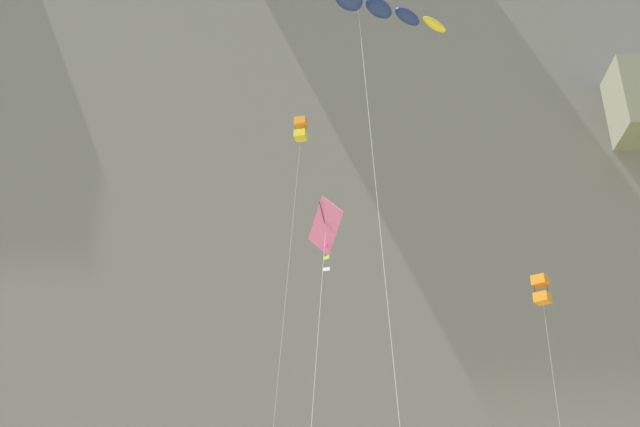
{
  "coord_description": "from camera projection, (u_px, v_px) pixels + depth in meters",
  "views": [
    {
      "loc": [
        2.3,
        0.02,
        3.8
      ],
      "look_at": [
        1.67,
        22.22,
        14.92
      ],
      "focal_mm": 42.49,
      "sensor_mm": 36.0,
      "label": 1
    }
  ],
  "objects": [
    {
      "name": "kite_windsock_mid_center",
      "position": [
        376.0,
        7.0,
        31.0
      ],
      "size": [
        5.23,
        8.34,
        26.12
      ],
      "color": "navy",
      "rests_on": "ground"
    },
    {
      "name": "kite_box_mid_right",
      "position": [
        541.0,
        291.0,
        35.9
      ],
      "size": [
        1.06,
        2.29,
        17.33
      ],
      "color": "orange",
      "rests_on": "ground"
    },
    {
      "name": "kite_diamond_upper_mid",
      "position": [
        325.0,
        234.0,
        27.38
      ],
      "size": [
        1.57,
        4.74,
        16.79
      ],
      "color": "pink",
      "rests_on": "ground"
    },
    {
      "name": "cliff_face",
      "position": [
        312.0,
        120.0,
        66.23
      ],
      "size": [
        180.0,
        26.57,
        81.59
      ],
      "color": "slate",
      "rests_on": "ground"
    },
    {
      "name": "kite_box_low_center",
      "position": [
        300.0,
        132.0,
        43.15
      ],
      "size": [
        2.12,
        1.92,
        28.14
      ],
      "color": "orange",
      "rests_on": "ground"
    }
  ]
}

